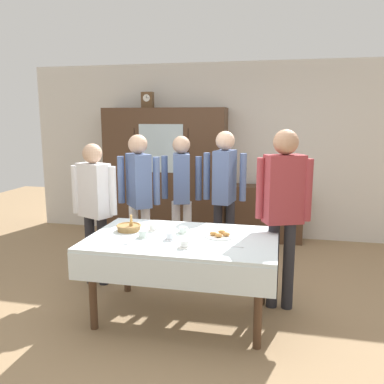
{
  "coord_description": "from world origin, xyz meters",
  "views": [
    {
      "loc": [
        0.84,
        -3.65,
        1.86
      ],
      "look_at": [
        0.0,
        0.2,
        1.13
      ],
      "focal_mm": 37.37,
      "sensor_mm": 36.0,
      "label": 1
    }
  ],
  "objects_px": {
    "wall_cabinet": "(165,173)",
    "bookshelf_low": "(268,213)",
    "tea_cup_mid_left": "(143,234)",
    "person_behind_table_left": "(94,201)",
    "dining_table": "(182,248)",
    "tea_cup_far_left": "(183,230)",
    "bread_basket": "(129,227)",
    "person_near_right_end": "(283,201)",
    "person_beside_shelf": "(225,186)",
    "tea_cup_far_right": "(153,228)",
    "spoon_center": "(239,247)",
    "tea_cup_center": "(170,236)",
    "spoon_front_edge": "(124,244)",
    "mantel_clock": "(148,100)",
    "book_stack": "(269,184)",
    "spoon_near_right": "(169,225)",
    "person_behind_table_right": "(139,190)",
    "person_by_cabinet": "(181,187)",
    "tea_cup_near_right": "(184,244)",
    "pastry_plate": "(220,235)"
  },
  "relations": [
    {
      "from": "bookshelf_low",
      "to": "person_beside_shelf",
      "type": "xyz_separation_m",
      "value": [
        -0.5,
        -1.32,
        0.62
      ]
    },
    {
      "from": "tea_cup_far_left",
      "to": "spoon_center",
      "type": "bearing_deg",
      "value": -28.55
    },
    {
      "from": "tea_cup_center",
      "to": "spoon_near_right",
      "type": "distance_m",
      "value": 0.47
    },
    {
      "from": "wall_cabinet",
      "to": "tea_cup_far_right",
      "type": "bearing_deg",
      "value": -76.7
    },
    {
      "from": "dining_table",
      "to": "person_behind_table_left",
      "type": "bearing_deg",
      "value": 153.51
    },
    {
      "from": "pastry_plate",
      "to": "person_near_right_end",
      "type": "height_order",
      "value": "person_near_right_end"
    },
    {
      "from": "bread_basket",
      "to": "spoon_front_edge",
      "type": "xyz_separation_m",
      "value": [
        0.11,
        -0.42,
        -0.03
      ]
    },
    {
      "from": "tea_cup_near_right",
      "to": "person_behind_table_right",
      "type": "height_order",
      "value": "person_behind_table_right"
    },
    {
      "from": "person_beside_shelf",
      "to": "tea_cup_far_left",
      "type": "bearing_deg",
      "value": -101.54
    },
    {
      "from": "pastry_plate",
      "to": "spoon_front_edge",
      "type": "height_order",
      "value": "pastry_plate"
    },
    {
      "from": "tea_cup_center",
      "to": "person_behind_table_right",
      "type": "xyz_separation_m",
      "value": [
        -0.67,
        1.05,
        0.21
      ]
    },
    {
      "from": "book_stack",
      "to": "spoon_front_edge",
      "type": "relative_size",
      "value": 1.76
    },
    {
      "from": "tea_cup_center",
      "to": "person_behind_table_left",
      "type": "bearing_deg",
      "value": 148.83
    },
    {
      "from": "person_by_cabinet",
      "to": "person_behind_table_right",
      "type": "bearing_deg",
      "value": -133.21
    },
    {
      "from": "mantel_clock",
      "to": "book_stack",
      "type": "relative_size",
      "value": 1.15
    },
    {
      "from": "person_behind_table_left",
      "to": "person_near_right_end",
      "type": "distance_m",
      "value": 2.03
    },
    {
      "from": "dining_table",
      "to": "tea_cup_far_right",
      "type": "xyz_separation_m",
      "value": [
        -0.33,
        0.18,
        0.13
      ]
    },
    {
      "from": "dining_table",
      "to": "tea_cup_near_right",
      "type": "distance_m",
      "value": 0.3
    },
    {
      "from": "tea_cup_center",
      "to": "bread_basket",
      "type": "height_order",
      "value": "bread_basket"
    },
    {
      "from": "bookshelf_low",
      "to": "spoon_center",
      "type": "xyz_separation_m",
      "value": [
        -0.17,
        -2.8,
        0.36
      ]
    },
    {
      "from": "wall_cabinet",
      "to": "tea_cup_far_left",
      "type": "height_order",
      "value": "wall_cabinet"
    },
    {
      "from": "mantel_clock",
      "to": "person_by_cabinet",
      "type": "distance_m",
      "value": 1.82
    },
    {
      "from": "spoon_center",
      "to": "spoon_front_edge",
      "type": "distance_m",
      "value": 1.0
    },
    {
      "from": "person_near_right_end",
      "to": "person_behind_table_right",
      "type": "xyz_separation_m",
      "value": [
        -1.66,
        0.58,
        -0.06
      ]
    },
    {
      "from": "tea_cup_far_right",
      "to": "bookshelf_low",
      "type": "bearing_deg",
      "value": 67.01
    },
    {
      "from": "tea_cup_mid_left",
      "to": "person_behind_table_left",
      "type": "distance_m",
      "value": 1.0
    },
    {
      "from": "person_beside_shelf",
      "to": "tea_cup_near_right",
      "type": "bearing_deg",
      "value": -94.47
    },
    {
      "from": "dining_table",
      "to": "bread_basket",
      "type": "distance_m",
      "value": 0.59
    },
    {
      "from": "bread_basket",
      "to": "person_behind_table_left",
      "type": "distance_m",
      "value": 0.73
    },
    {
      "from": "dining_table",
      "to": "tea_cup_mid_left",
      "type": "distance_m",
      "value": 0.38
    },
    {
      "from": "dining_table",
      "to": "tea_cup_far_left",
      "type": "bearing_deg",
      "value": 100.81
    },
    {
      "from": "dining_table",
      "to": "mantel_clock",
      "type": "height_order",
      "value": "mantel_clock"
    },
    {
      "from": "tea_cup_center",
      "to": "person_behind_table_right",
      "type": "height_order",
      "value": "person_behind_table_right"
    },
    {
      "from": "dining_table",
      "to": "spoon_front_edge",
      "type": "distance_m",
      "value": 0.54
    },
    {
      "from": "mantel_clock",
      "to": "book_stack",
      "type": "height_order",
      "value": "mantel_clock"
    },
    {
      "from": "wall_cabinet",
      "to": "bookshelf_low",
      "type": "height_order",
      "value": "wall_cabinet"
    },
    {
      "from": "person_near_right_end",
      "to": "bookshelf_low",
      "type": "bearing_deg",
      "value": 94.71
    },
    {
      "from": "spoon_center",
      "to": "person_beside_shelf",
      "type": "bearing_deg",
      "value": 102.67
    },
    {
      "from": "tea_cup_far_left",
      "to": "person_behind_table_right",
      "type": "relative_size",
      "value": 0.08
    },
    {
      "from": "dining_table",
      "to": "mantel_clock",
      "type": "xyz_separation_m",
      "value": [
        -1.17,
        2.59,
        1.45
      ]
    },
    {
      "from": "tea_cup_far_right",
      "to": "spoon_center",
      "type": "xyz_separation_m",
      "value": [
        0.87,
        -0.34,
        -0.02
      ]
    },
    {
      "from": "dining_table",
      "to": "tea_cup_mid_left",
      "type": "xyz_separation_m",
      "value": [
        -0.35,
        -0.05,
        0.13
      ]
    },
    {
      "from": "bookshelf_low",
      "to": "person_near_right_end",
      "type": "distance_m",
      "value": 2.34
    },
    {
      "from": "bread_basket",
      "to": "spoon_center",
      "type": "xyz_separation_m",
      "value": [
        1.1,
        -0.29,
        -0.03
      ]
    },
    {
      "from": "tea_cup_center",
      "to": "mantel_clock",
      "type": "bearing_deg",
      "value": 112.11
    },
    {
      "from": "dining_table",
      "to": "book_stack",
      "type": "relative_size",
      "value": 8.24
    },
    {
      "from": "tea_cup_mid_left",
      "to": "tea_cup_far_left",
      "type": "bearing_deg",
      "value": 32.76
    },
    {
      "from": "bread_basket",
      "to": "pastry_plate",
      "type": "xyz_separation_m",
      "value": [
        0.9,
        -0.01,
        -0.02
      ]
    },
    {
      "from": "tea_cup_center",
      "to": "person_beside_shelf",
      "type": "distance_m",
      "value": 1.44
    },
    {
      "from": "spoon_front_edge",
      "to": "wall_cabinet",
      "type": "bearing_deg",
      "value": 98.88
    }
  ]
}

